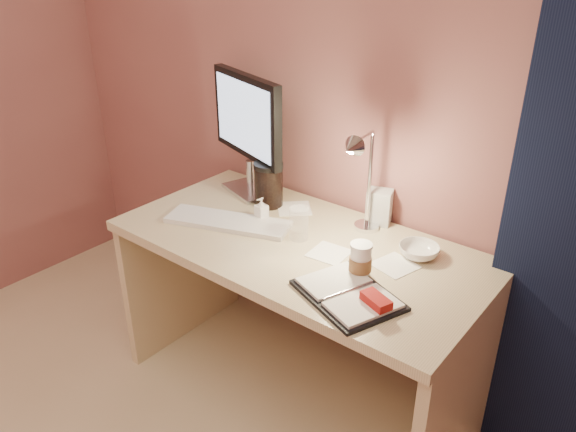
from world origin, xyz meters
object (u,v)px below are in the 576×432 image
Objects in this scene: bowl at (419,251)px; desk_lamp at (353,173)px; desk at (310,284)px; lotion_bottle at (261,209)px; clear_cup at (299,223)px; coffee_cup at (360,261)px; monitor at (249,124)px; product_box at (379,207)px; dark_jar at (269,186)px; keyboard at (228,222)px; planner at (350,295)px.

desk_lamp reaches higher than bowl.
lotion_bottle reaches higher than desk.
desk_lamp is (0.15, 0.12, 0.20)m from clear_cup.
monitor is at bearing 158.96° from coffee_cup.
product_box is at bearing 26.42° from monitor.
dark_jar reaches higher than desk.
dark_jar reaches higher than keyboard.
keyboard is 1.19× the size of desk_lamp.
dark_jar reaches higher than coffee_cup.
monitor is at bearing 161.23° from desk.
clear_cup is 0.89× the size of product_box.
coffee_cup reaches higher than keyboard.
clear_cup reaches higher than lotion_bottle.
monitor is (-0.44, 0.15, 0.54)m from desk.
bowl is at bearing 14.19° from desk.
monitor is 0.58m from desk_lamp.
product_box is at bearing 60.52° from clear_cup.
lotion_bottle is (-0.21, 0.03, -0.01)m from clear_cup.
monitor is 5.42× the size of lotion_bottle.
desk_lamp is (0.35, 0.10, 0.21)m from lotion_bottle.
coffee_cup is at bearing -14.15° from clear_cup.
lotion_bottle is at bearing -168.16° from bowl.
keyboard is 0.54m from desk_lamp.
lotion_bottle reaches higher than keyboard.
planner is at bearing -87.24° from product_box.
product_box is (-0.25, 0.14, 0.05)m from bowl.
desk is 0.41m from product_box.
product_box is at bearing 150.61° from bowl.
dark_jar reaches higher than clear_cup.
dark_jar is 1.20× the size of product_box.
product_box reaches higher than coffee_cup.
coffee_cup is (0.74, -0.29, -0.25)m from monitor.
clear_cup is 0.27m from desk_lamp.
desk_lamp is (-0.02, -0.17, 0.19)m from product_box.
dark_jar reaches higher than lotion_bottle.
bowl is 0.84× the size of dark_jar.
coffee_cup is 0.54m from lotion_bottle.
monitor is at bearing 154.20° from clear_cup.
desk is 2.85× the size of keyboard.
coffee_cup is 0.40m from product_box.
clear_cup reaches higher than keyboard.
dark_jar is at bearing 151.11° from clear_cup.
bowl is (0.41, 0.16, -0.04)m from clear_cup.
coffee_cup is (-0.04, 0.13, 0.04)m from planner.
product_box is at bearing 35.70° from lotion_bottle.
planner is at bearing -29.67° from clear_cup.
keyboard is at bearing -179.72° from coffee_cup.
clear_cup is at bearing -138.05° from product_box.
monitor reaches higher than lotion_bottle.
planner is 2.75× the size of product_box.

